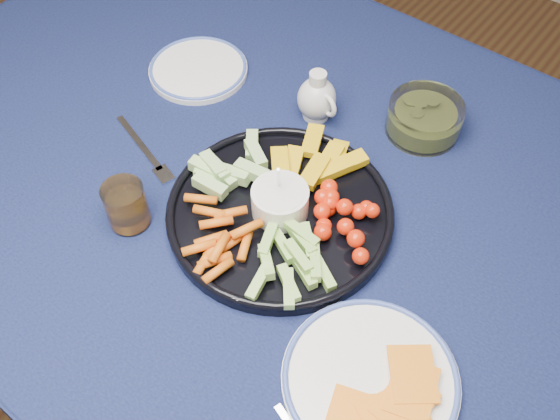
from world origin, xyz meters
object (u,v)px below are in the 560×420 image
Objects in this scene: creamer_pitcher at (317,98)px; juice_tumbler at (127,208)px; cheese_plate at (371,378)px; side_plate_extra at (198,69)px; crudite_platter at (279,208)px; pickle_bowl at (424,119)px; dining_table at (298,222)px.

creamer_pitcher reaches higher than juice_tumbler.
creamer_pitcher is 0.41× the size of cheese_plate.
creamer_pitcher is at bearing 9.64° from side_plate_extra.
crudite_platter reaches higher than pickle_bowl.
crudite_platter reaches higher than creamer_pitcher.
cheese_plate is at bearing -45.98° from creamer_pitcher.
dining_table is 4.60× the size of crudite_platter.
crudite_platter is 0.30m from cheese_plate.
pickle_bowl reaches higher than cheese_plate.
juice_tumbler is at bearing -128.99° from dining_table.
cheese_plate is at bearing -28.14° from side_plate_extra.
juice_tumbler reaches higher than side_plate_extra.
juice_tumbler is at bearing -178.84° from cheese_plate.
creamer_pitcher is (-0.08, 0.16, 0.13)m from dining_table.
cheese_plate is at bearing -37.11° from dining_table.
side_plate_extra is (-0.34, 0.12, 0.10)m from dining_table.
crudite_platter is 0.24m from juice_tumbler.
dining_table is 0.30m from juice_tumbler.
dining_table is 0.22m from creamer_pitcher.
juice_tumbler is at bearing -139.83° from crudite_platter.
juice_tumbler reaches higher than pickle_bowl.
side_plate_extra is (-0.16, 0.33, -0.03)m from juice_tumbler.
crudite_platter is at bearing -84.45° from dining_table.
juice_tumbler is at bearing -119.66° from pickle_bowl.
creamer_pitcher is at bearing 111.57° from crudite_platter.
juice_tumbler is (-0.18, -0.15, 0.01)m from crudite_platter.
creamer_pitcher is at bearing -153.47° from pickle_bowl.
dining_table is 12.66× the size of pickle_bowl.
dining_table is 0.13m from crudite_platter.
crudite_platter reaches higher than juice_tumbler.
crudite_platter is at bearing -28.04° from side_plate_extra.
creamer_pitcher reaches higher than dining_table.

